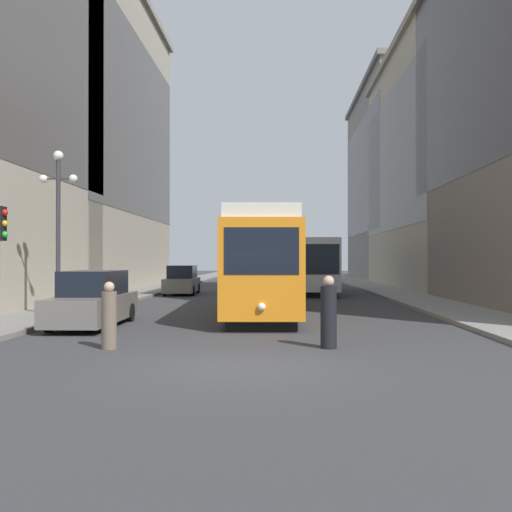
{
  "coord_description": "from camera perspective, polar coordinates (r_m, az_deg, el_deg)",
  "views": [
    {
      "loc": [
        0.75,
        -11.54,
        2.19
      ],
      "look_at": [
        0.0,
        7.19,
        2.31
      ],
      "focal_mm": 39.8,
      "sensor_mm": 36.0,
      "label": 1
    }
  ],
  "objects": [
    {
      "name": "streetcar",
      "position": [
        22.95,
        0.44,
        -0.58
      ],
      "size": [
        3.09,
        12.79,
        3.89
      ],
      "rotation": [
        0.0,
        0.0,
        0.04
      ],
      "color": "black",
      "rests_on": "ground"
    },
    {
      "name": "building_left_corner",
      "position": [
        45.64,
        -19.64,
        11.37
      ],
      "size": [
        13.5,
        23.36,
        22.27
      ],
      "color": "#B2A893",
      "rests_on": "ground"
    },
    {
      "name": "parked_car_left_near",
      "position": [
        19.38,
        -16.04,
        -4.32
      ],
      "size": [
        1.95,
        4.99,
        1.82
      ],
      "rotation": [
        0.0,
        0.0,
        0.02
      ],
      "color": "black",
      "rests_on": "ground"
    },
    {
      "name": "sidewalk_left",
      "position": [
        52.33,
        -7.42,
        -2.68
      ],
      "size": [
        2.88,
        120.0,
        0.15
      ],
      "primitive_type": "cube",
      "color": "gray",
      "rests_on": "ground"
    },
    {
      "name": "pedestrian_crossing_far",
      "position": [
        14.15,
        7.31,
        -5.85
      ],
      "size": [
        0.4,
        0.4,
        1.79
      ],
      "rotation": [
        0.0,
        0.0,
        5.58
      ],
      "color": "black",
      "rests_on": "ground"
    },
    {
      "name": "transit_bus",
      "position": [
        37.64,
        5.7,
        -0.73
      ],
      "size": [
        2.6,
        11.55,
        3.45
      ],
      "rotation": [
        0.0,
        0.0,
        0.0
      ],
      "color": "black",
      "rests_on": "ground"
    },
    {
      "name": "pedestrian_crossing_near",
      "position": [
        14.38,
        -14.54,
        -6.02
      ],
      "size": [
        0.37,
        0.37,
        1.65
      ],
      "rotation": [
        0.0,
        0.0,
        5.11
      ],
      "color": "#6B5B4C",
      "rests_on": "ground"
    },
    {
      "name": "lamp_post_left_near",
      "position": [
        21.78,
        -19.26,
        4.54
      ],
      "size": [
        1.41,
        0.36,
        5.98
      ],
      "color": "#333338",
      "rests_on": "sidewalk_left"
    },
    {
      "name": "building_right_far",
      "position": [
        63.08,
        16.67,
        7.19
      ],
      "size": [
        14.17,
        23.47,
        20.37
      ],
      "color": "gray",
      "rests_on": "ground"
    },
    {
      "name": "building_right_midblock",
      "position": [
        48.0,
        22.38,
        8.44
      ],
      "size": [
        15.7,
        22.29,
        18.52
      ],
      "color": "#B2A893",
      "rests_on": "ground"
    },
    {
      "name": "sidewalk_right",
      "position": [
        52.1,
        10.37,
        -2.68
      ],
      "size": [
        2.88,
        120.0,
        0.15
      ],
      "primitive_type": "cube",
      "color": "gray",
      "rests_on": "ground"
    },
    {
      "name": "parked_car_left_mid",
      "position": [
        36.01,
        -7.43,
        -2.5
      ],
      "size": [
        2.01,
        4.86,
        1.82
      ],
      "rotation": [
        0.0,
        0.0,
        0.03
      ],
      "color": "black",
      "rests_on": "ground"
    },
    {
      "name": "ground_plane",
      "position": [
        11.77,
        -1.44,
        -11.07
      ],
      "size": [
        200.0,
        200.0,
        0.0
      ],
      "primitive_type": "plane",
      "color": "#38383A"
    }
  ]
}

